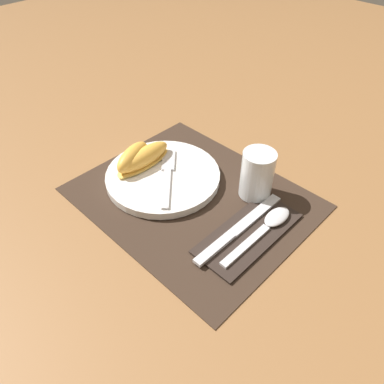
{
  "coord_description": "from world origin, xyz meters",
  "views": [
    {
      "loc": [
        0.38,
        -0.39,
        0.5
      ],
      "look_at": [
        0.01,
        -0.01,
        0.02
      ],
      "focal_mm": 35.0,
      "sensor_mm": 36.0,
      "label": 1
    }
  ],
  "objects_px": {
    "juice_glass": "(257,177)",
    "citrus_wedge_1": "(133,158)",
    "plate": "(163,176)",
    "fork": "(168,173)",
    "citrus_wedge_0": "(145,158)",
    "knife": "(238,229)",
    "spoon": "(269,224)"
  },
  "relations": [
    {
      "from": "juice_glass",
      "to": "citrus_wedge_1",
      "type": "distance_m",
      "value": 0.25
    },
    {
      "from": "plate",
      "to": "fork",
      "type": "height_order",
      "value": "fork"
    },
    {
      "from": "plate",
      "to": "citrus_wedge_0",
      "type": "distance_m",
      "value": 0.06
    },
    {
      "from": "plate",
      "to": "knife",
      "type": "xyz_separation_m",
      "value": [
        0.2,
        -0.0,
        -0.0
      ]
    },
    {
      "from": "knife",
      "to": "citrus_wedge_1",
      "type": "distance_m",
      "value": 0.27
    },
    {
      "from": "plate",
      "to": "spoon",
      "type": "relative_size",
      "value": 1.28
    },
    {
      "from": "fork",
      "to": "plate",
      "type": "bearing_deg",
      "value": -140.91
    },
    {
      "from": "citrus_wedge_0",
      "to": "citrus_wedge_1",
      "type": "relative_size",
      "value": 1.18
    },
    {
      "from": "knife",
      "to": "spoon",
      "type": "xyz_separation_m",
      "value": [
        0.03,
        0.05,
        0.0
      ]
    },
    {
      "from": "citrus_wedge_0",
      "to": "juice_glass",
      "type": "bearing_deg",
      "value": 25.85
    },
    {
      "from": "knife",
      "to": "fork",
      "type": "relative_size",
      "value": 1.56
    },
    {
      "from": "knife",
      "to": "spoon",
      "type": "height_order",
      "value": "spoon"
    },
    {
      "from": "plate",
      "to": "juice_glass",
      "type": "height_order",
      "value": "juice_glass"
    },
    {
      "from": "citrus_wedge_0",
      "to": "citrus_wedge_1",
      "type": "xyz_separation_m",
      "value": [
        -0.01,
        -0.02,
        0.0
      ]
    },
    {
      "from": "plate",
      "to": "fork",
      "type": "relative_size",
      "value": 1.62
    },
    {
      "from": "plate",
      "to": "citrus_wedge_0",
      "type": "xyz_separation_m",
      "value": [
        -0.05,
        -0.01,
        0.02
      ]
    },
    {
      "from": "knife",
      "to": "citrus_wedge_1",
      "type": "xyz_separation_m",
      "value": [
        -0.26,
        -0.02,
        0.03
      ]
    },
    {
      "from": "knife",
      "to": "citrus_wedge_1",
      "type": "bearing_deg",
      "value": -175.46
    },
    {
      "from": "fork",
      "to": "citrus_wedge_0",
      "type": "distance_m",
      "value": 0.06
    },
    {
      "from": "juice_glass",
      "to": "knife",
      "type": "distance_m",
      "value": 0.12
    },
    {
      "from": "plate",
      "to": "citrus_wedge_1",
      "type": "bearing_deg",
      "value": -157.42
    },
    {
      "from": "knife",
      "to": "citrus_wedge_0",
      "type": "bearing_deg",
      "value": -179.93
    },
    {
      "from": "plate",
      "to": "citrus_wedge_0",
      "type": "bearing_deg",
      "value": -174.2
    },
    {
      "from": "juice_glass",
      "to": "spoon",
      "type": "xyz_separation_m",
      "value": [
        0.07,
        -0.05,
        -0.03
      ]
    },
    {
      "from": "spoon",
      "to": "fork",
      "type": "relative_size",
      "value": 1.26
    },
    {
      "from": "plate",
      "to": "spoon",
      "type": "height_order",
      "value": "plate"
    },
    {
      "from": "plate",
      "to": "spoon",
      "type": "xyz_separation_m",
      "value": [
        0.24,
        0.04,
        -0.0
      ]
    },
    {
      "from": "knife",
      "to": "spoon",
      "type": "bearing_deg",
      "value": 55.14
    },
    {
      "from": "juice_glass",
      "to": "fork",
      "type": "xyz_separation_m",
      "value": [
        -0.15,
        -0.09,
        -0.02
      ]
    },
    {
      "from": "juice_glass",
      "to": "spoon",
      "type": "distance_m",
      "value": 0.1
    },
    {
      "from": "plate",
      "to": "knife",
      "type": "relative_size",
      "value": 1.04
    },
    {
      "from": "citrus_wedge_0",
      "to": "plate",
      "type": "bearing_deg",
      "value": 5.8
    }
  ]
}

